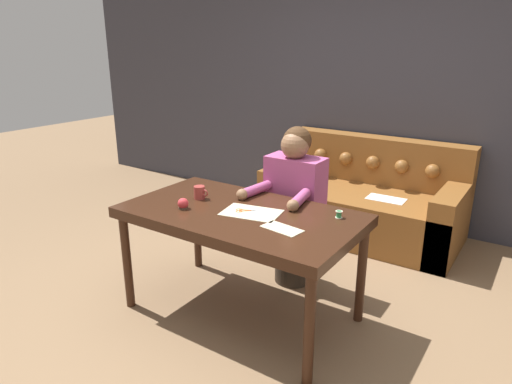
{
  "coord_description": "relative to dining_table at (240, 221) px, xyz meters",
  "views": [
    {
      "loc": [
        1.52,
        -2.25,
        1.78
      ],
      "look_at": [
        -0.05,
        0.09,
        0.85
      ],
      "focal_mm": 32.0,
      "sensor_mm": 36.0,
      "label": 1
    }
  ],
  "objects": [
    {
      "name": "scissors",
      "position": [
        0.04,
        0.02,
        0.07
      ],
      "size": [
        0.22,
        0.17,
        0.01
      ],
      "color": "silver",
      "rests_on": "dining_table"
    },
    {
      "name": "person",
      "position": [
        0.07,
        0.58,
        -0.06
      ],
      "size": [
        0.48,
        0.58,
        1.21
      ],
      "color": "#33281E",
      "rests_on": "ground_plane"
    },
    {
      "name": "mug",
      "position": [
        -0.37,
        0.04,
        0.12
      ],
      "size": [
        0.11,
        0.08,
        0.09
      ],
      "color": "#9E3833",
      "rests_on": "dining_table"
    },
    {
      "name": "dining_table",
      "position": [
        0.0,
        0.0,
        0.0
      ],
      "size": [
        1.53,
        0.85,
        0.75
      ],
      "color": "#381E11",
      "rests_on": "ground_plane"
    },
    {
      "name": "thread_spool",
      "position": [
        0.57,
        0.24,
        0.09
      ],
      "size": [
        0.04,
        0.04,
        0.05
      ],
      "color": "#338C4C",
      "rests_on": "dining_table"
    },
    {
      "name": "pattern_paper_offcut",
      "position": [
        0.37,
        -0.1,
        0.07
      ],
      "size": [
        0.26,
        0.16,
        0.0
      ],
      "color": "beige",
      "rests_on": "dining_table"
    },
    {
      "name": "wall_back",
      "position": [
        0.09,
        2.25,
        0.62
      ],
      "size": [
        8.0,
        0.06,
        2.6
      ],
      "color": "#383842",
      "rests_on": "ground_plane"
    },
    {
      "name": "ground_plane",
      "position": [
        0.09,
        0.04,
        -0.68
      ],
      "size": [
        16.0,
        16.0,
        0.0
      ],
      "primitive_type": "plane",
      "color": "#846647"
    },
    {
      "name": "pin_cushion",
      "position": [
        -0.33,
        -0.17,
        0.1
      ],
      "size": [
        0.07,
        0.07,
        0.07
      ],
      "color": "#4C3828",
      "rests_on": "dining_table"
    },
    {
      "name": "couch",
      "position": [
        0.16,
        1.8,
        -0.37
      ],
      "size": [
        1.8,
        0.91,
        0.9
      ],
      "color": "brown",
      "rests_on": "ground_plane"
    },
    {
      "name": "pattern_paper_main",
      "position": [
        0.08,
        0.01,
        0.07
      ],
      "size": [
        0.4,
        0.3,
        0.0
      ],
      "color": "beige",
      "rests_on": "dining_table"
    }
  ]
}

